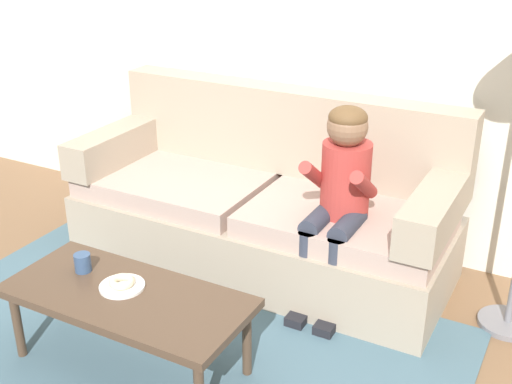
{
  "coord_description": "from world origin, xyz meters",
  "views": [
    {
      "loc": [
        1.65,
        -2.28,
        2.02
      ],
      "look_at": [
        0.18,
        0.45,
        0.65
      ],
      "focal_mm": 45.76,
      "sensor_mm": 36.0,
      "label": 1
    }
  ],
  "objects_px": {
    "coffee_table": "(127,301)",
    "person_child": "(340,190)",
    "mug": "(83,263)",
    "donut": "(122,282)",
    "couch": "(265,207)"
  },
  "relations": [
    {
      "from": "coffee_table",
      "to": "person_child",
      "type": "bearing_deg",
      "value": 57.33
    },
    {
      "from": "coffee_table",
      "to": "mug",
      "type": "bearing_deg",
      "value": 168.93
    },
    {
      "from": "donut",
      "to": "couch",
      "type": "bearing_deg",
      "value": 83.71
    },
    {
      "from": "couch",
      "to": "mug",
      "type": "relative_size",
      "value": 24.85
    },
    {
      "from": "couch",
      "to": "coffee_table",
      "type": "xyz_separation_m",
      "value": [
        -0.08,
        -1.2,
        0.01
      ]
    },
    {
      "from": "couch",
      "to": "coffee_table",
      "type": "height_order",
      "value": "couch"
    },
    {
      "from": "couch",
      "to": "mug",
      "type": "distance_m",
      "value": 1.21
    },
    {
      "from": "donut",
      "to": "person_child",
      "type": "bearing_deg",
      "value": 54.67
    },
    {
      "from": "couch",
      "to": "donut",
      "type": "bearing_deg",
      "value": -96.29
    },
    {
      "from": "donut",
      "to": "mug",
      "type": "xyz_separation_m",
      "value": [
        -0.26,
        0.03,
        0.01
      ]
    },
    {
      "from": "mug",
      "to": "couch",
      "type": "bearing_deg",
      "value": 71.18
    },
    {
      "from": "person_child",
      "to": "donut",
      "type": "relative_size",
      "value": 9.18
    },
    {
      "from": "couch",
      "to": "mug",
      "type": "height_order",
      "value": "couch"
    },
    {
      "from": "coffee_table",
      "to": "person_child",
      "type": "relative_size",
      "value": 1.04
    },
    {
      "from": "donut",
      "to": "mug",
      "type": "distance_m",
      "value": 0.26
    }
  ]
}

